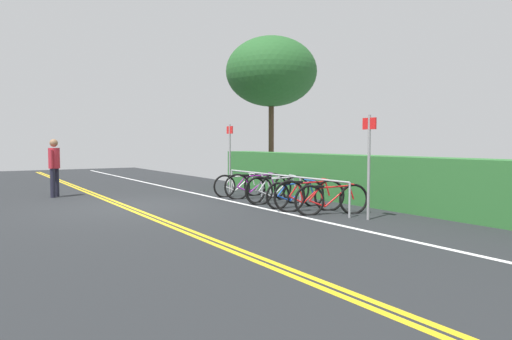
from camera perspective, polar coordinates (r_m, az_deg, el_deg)
name	(u,v)px	position (r m, az deg, el deg)	size (l,w,h in m)	color
ground_plane	(126,208)	(12.31, -15.41, -4.43)	(36.26, 11.79, 0.05)	#232628
centre_line_yellow_inner	(123,207)	(12.28, -15.77, -4.32)	(32.64, 0.10, 0.00)	gold
centre_line_yellow_outer	(129,207)	(12.33, -15.06, -4.28)	(32.64, 0.10, 0.00)	gold
bike_lane_stripe_white	(224,200)	(13.35, -3.85, -3.60)	(32.64, 0.12, 0.00)	white
bike_rack	(280,181)	(12.37, 2.94, -1.39)	(5.28, 0.05, 0.78)	#9EA0A5
bicycle_0	(240,185)	(14.14, -1.98, -1.85)	(0.46, 1.65, 0.71)	black
bicycle_1	(256,186)	(13.56, -0.03, -1.94)	(0.67, 1.78, 0.77)	black
bicycle_2	(270,189)	(13.00, 1.65, -2.25)	(0.55, 1.76, 0.74)	black
bicycle_3	(278,190)	(12.41, 2.62, -2.41)	(0.60, 1.75, 0.79)	black
bicycle_4	(296,194)	(11.80, 4.81, -2.93)	(0.46, 1.73, 0.70)	black
bicycle_5	(309,195)	(11.17, 6.46, -3.07)	(0.67, 1.67, 0.79)	black
bicycle_6	(332,199)	(10.73, 9.10, -3.51)	(0.65, 1.70, 0.73)	black
pedestrian	(54,164)	(15.12, -23.14, 0.70)	(0.43, 0.32, 1.71)	#1E1E2D
sign_post_near	(230,151)	(15.28, -3.18, 2.26)	(0.36, 0.06, 2.19)	gray
sign_post_far	(369,157)	(10.10, 13.45, 1.57)	(0.36, 0.06, 2.19)	gray
hedge_backdrop	(375,181)	(12.46, 14.16, -1.25)	(14.23, 0.86, 1.28)	#2D6B30
tree_near_left	(271,72)	(18.42, 1.86, 11.73)	(3.47, 3.47, 5.63)	#473323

